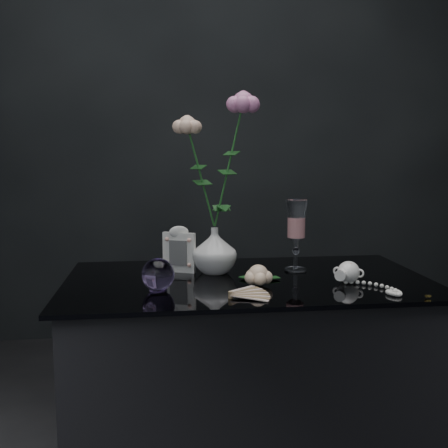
{
  "coord_description": "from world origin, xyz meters",
  "views": [
    {
      "loc": [
        -0.25,
        -1.42,
        1.13
      ],
      "look_at": [
        -0.07,
        0.06,
        0.92
      ],
      "focal_mm": 42.0,
      "sensor_mm": 36.0,
      "label": 1
    }
  ],
  "objects": [
    {
      "name": "vase",
      "position": [
        -0.09,
        0.13,
        0.83
      ],
      "size": [
        0.14,
        0.14,
        0.14
      ],
      "primitive_type": "imported",
      "rotation": [
        0.0,
        0.0,
        0.05
      ],
      "color": "silver",
      "rests_on": "table"
    },
    {
      "name": "wine_glass",
      "position": [
        0.16,
        0.13,
        0.87
      ],
      "size": [
        0.08,
        0.08,
        0.22
      ],
      "primitive_type": null,
      "rotation": [
        0.0,
        0.0,
        -0.27
      ],
      "color": "white",
      "rests_on": "table"
    },
    {
      "name": "paper_fan",
      "position": [
        -0.08,
        -0.15,
        0.77
      ],
      "size": [
        0.21,
        0.16,
        0.02
      ],
      "primitive_type": null,
      "rotation": [
        0.0,
        0.0,
        -0.04
      ],
      "color": "beige",
      "rests_on": "table"
    },
    {
      "name": "paperweight",
      "position": [
        -0.26,
        -0.05,
        0.81
      ],
      "size": [
        0.11,
        0.11,
        0.09
      ],
      "primitive_type": null,
      "rotation": [
        0.0,
        0.0,
        -0.36
      ],
      "color": "#9979C5",
      "rests_on": "table"
    },
    {
      "name": "picture_frame",
      "position": [
        -0.19,
        0.16,
        0.83
      ],
      "size": [
        0.13,
        0.12,
        0.14
      ],
      "primitive_type": null,
      "rotation": [
        0.0,
        0.0,
        -0.42
      ],
      "color": "white",
      "rests_on": "table"
    },
    {
      "name": "roses",
      "position": [
        -0.08,
        0.13,
        1.11
      ],
      "size": [
        0.24,
        0.11,
        0.45
      ],
      "color": "beige",
      "rests_on": "vase"
    },
    {
      "name": "pearl_jar",
      "position": [
        0.27,
        -0.03,
        0.79
      ],
      "size": [
        0.3,
        0.31,
        0.06
      ],
      "primitive_type": null,
      "rotation": [
        0.0,
        0.0,
        -0.57
      ],
      "color": "white",
      "rests_on": "table"
    },
    {
      "name": "loose_rose",
      "position": [
        0.01,
        -0.03,
        0.79
      ],
      "size": [
        0.17,
        0.2,
        0.06
      ],
      "primitive_type": null,
      "rotation": [
        0.0,
        0.0,
        -0.28
      ],
      "color": "#FFCAA4",
      "rests_on": "table"
    },
    {
      "name": "table",
      "position": [
        0.0,
        0.05,
        0.38
      ],
      "size": [
        1.05,
        0.58,
        0.76
      ],
      "color": "black",
      "rests_on": "ground"
    }
  ]
}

